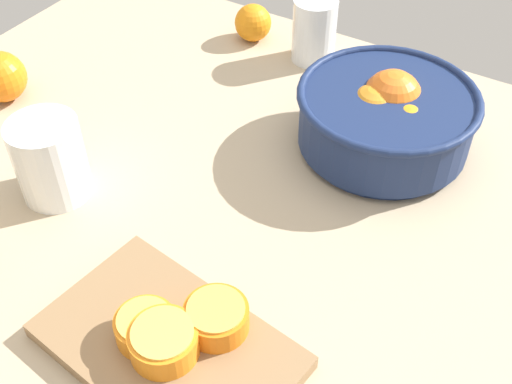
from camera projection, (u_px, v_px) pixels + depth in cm
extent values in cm
cube|color=tan|center=(230.00, 236.00, 84.30)|extent=(125.16, 103.43, 3.00)
cylinder|color=navy|center=(381.00, 144.00, 94.73)|extent=(22.61, 22.61, 1.20)
cylinder|color=navy|center=(385.00, 119.00, 91.54)|extent=(24.58, 24.58, 7.98)
torus|color=navy|center=(389.00, 96.00, 88.77)|extent=(25.78, 25.78, 1.20)
sphere|color=orange|center=(407.00, 128.00, 88.97)|extent=(6.98, 6.98, 6.98)
sphere|color=orange|center=(391.00, 100.00, 91.65)|extent=(8.73, 8.73, 8.73)
sphere|color=orange|center=(372.00, 113.00, 91.49)|extent=(8.39, 8.39, 8.39)
sphere|color=orange|center=(350.00, 146.00, 87.88)|extent=(7.15, 7.15, 7.15)
cylinder|color=white|center=(50.00, 159.00, 84.45)|extent=(9.39, 9.39, 11.41)
cylinder|color=#F4A135|center=(55.00, 175.00, 86.43)|extent=(8.27, 8.27, 5.69)
cylinder|color=white|center=(314.00, 30.00, 108.83)|extent=(7.50, 7.50, 10.97)
cylinder|color=#F7A134|center=(313.00, 43.00, 110.53)|extent=(6.60, 6.60, 6.08)
cube|color=olive|center=(168.00, 346.00, 69.42)|extent=(29.56, 20.56, 2.00)
cylinder|color=orange|center=(216.00, 318.00, 69.02)|extent=(7.14, 7.14, 3.09)
cylinder|color=#F6B048|center=(216.00, 309.00, 67.84)|extent=(6.28, 6.28, 0.30)
cylinder|color=orange|center=(164.00, 342.00, 66.78)|extent=(7.45, 7.45, 3.23)
cylinder|color=#F6BB4E|center=(162.00, 332.00, 65.55)|extent=(6.56, 6.56, 0.30)
cylinder|color=orange|center=(146.00, 328.00, 68.21)|extent=(6.67, 6.67, 2.91)
cylinder|color=#FBC34B|center=(144.00, 319.00, 67.10)|extent=(5.87, 5.87, 0.30)
sphere|color=orange|center=(253.00, 23.00, 114.96)|extent=(6.61, 6.61, 6.61)
sphere|color=orange|center=(1.00, 77.00, 101.27)|extent=(8.10, 8.10, 8.10)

